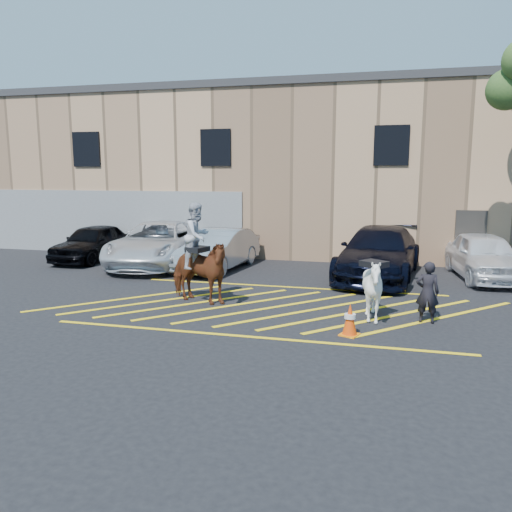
% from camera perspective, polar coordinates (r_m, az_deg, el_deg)
% --- Properties ---
extents(ground, '(90.00, 90.00, 0.00)m').
position_cam_1_polar(ground, '(13.74, 2.20, -5.59)').
color(ground, black).
rests_on(ground, ground).
extents(car_black_suv, '(1.80, 4.35, 1.47)m').
position_cam_1_polar(car_black_suv, '(21.69, -18.15, 1.49)').
color(car_black_suv, black).
rests_on(car_black_suv, ground).
extents(car_white_pickup, '(3.46, 6.34, 1.69)m').
position_cam_1_polar(car_white_pickup, '(19.87, -11.11, 1.41)').
color(car_white_pickup, silver).
rests_on(car_white_pickup, ground).
extents(car_silver_sedan, '(2.13, 4.72, 1.50)m').
position_cam_1_polar(car_silver_sedan, '(18.66, -4.26, 0.76)').
color(car_silver_sedan, '#9AA1A8').
rests_on(car_silver_sedan, ground).
extents(car_blue_suv, '(3.20, 6.19, 1.72)m').
position_cam_1_polar(car_blue_suv, '(17.67, 13.89, 0.37)').
color(car_blue_suv, black).
rests_on(car_blue_suv, ground).
extents(car_white_suv, '(2.32, 4.78, 1.57)m').
position_cam_1_polar(car_white_suv, '(18.65, 24.61, 0.03)').
color(car_white_suv, white).
rests_on(car_white_suv, ground).
extents(handler, '(0.55, 0.37, 1.50)m').
position_cam_1_polar(handler, '(12.62, 19.01, -3.95)').
color(handler, black).
rests_on(handler, ground).
extents(warehouse, '(32.42, 10.20, 7.30)m').
position_cam_1_polar(warehouse, '(25.13, 7.95, 9.57)').
color(warehouse, tan).
rests_on(warehouse, ground).
extents(hatching_zone, '(12.60, 5.12, 0.01)m').
position_cam_1_polar(hatching_zone, '(13.45, 1.93, -5.89)').
color(hatching_zone, yellow).
rests_on(hatching_zone, ground).
extents(mounted_bay, '(2.30, 1.55, 2.78)m').
position_cam_1_polar(mounted_bay, '(13.79, -6.68, -0.81)').
color(mounted_bay, maroon).
rests_on(mounted_bay, ground).
extents(saddled_white, '(1.89, 1.93, 1.59)m').
position_cam_1_polar(saddled_white, '(12.40, 13.24, -3.66)').
color(saddled_white, white).
rests_on(saddled_white, ground).
extents(traffic_cone, '(0.49, 0.49, 0.73)m').
position_cam_1_polar(traffic_cone, '(11.32, 10.68, -7.13)').
color(traffic_cone, orange).
rests_on(traffic_cone, ground).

